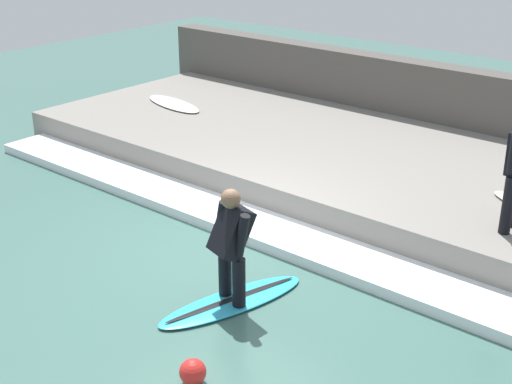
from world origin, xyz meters
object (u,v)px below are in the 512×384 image
Objects in this scene: surfer_riding at (231,240)px; surfboard_riding at (232,301)px; marker_buoy at (193,372)px; surfboard_spare at (174,104)px.

surfboard_riding is at bearing 0.00° from surfer_riding.
marker_buoy is at bearing -153.25° from surfer_riding.
surfboard_riding is at bearing 26.75° from marker_buoy.
surfer_riding is at bearing 26.75° from marker_buoy.
surfboard_riding is at bearing -128.53° from surfboard_spare.
surfboard_riding is 1.19× the size of surfboard_spare.
surfer_riding is 6.87m from surfboard_spare.
surfboard_spare is 8.30m from marker_buoy.
surfboard_spare is (4.27, 5.37, 0.53)m from surfboard_riding.
surfer_riding is 1.70m from marker_buoy.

